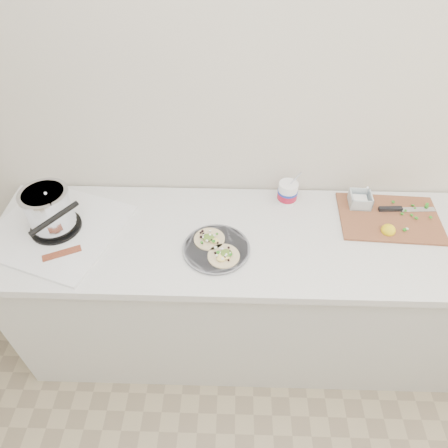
{
  "coord_description": "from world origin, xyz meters",
  "views": [
    {
      "loc": [
        -0.13,
        0.17,
        2.18
      ],
      "look_at": [
        -0.17,
        1.42,
        0.96
      ],
      "focal_mm": 32.0,
      "sensor_mm": 36.0,
      "label": 1
    }
  ],
  "objects_px": {
    "stove": "(52,216)",
    "bacon_plate": "(63,255)",
    "tub": "(288,191)",
    "taco_plate": "(216,247)",
    "cutboard": "(388,214)"
  },
  "relations": [
    {
      "from": "stove",
      "to": "bacon_plate",
      "type": "xyz_separation_m",
      "value": [
        0.07,
        -0.15,
        -0.08
      ]
    },
    {
      "from": "bacon_plate",
      "to": "taco_plate",
      "type": "bearing_deg",
      "value": 4.66
    },
    {
      "from": "taco_plate",
      "to": "cutboard",
      "type": "bearing_deg",
      "value": 16.21
    },
    {
      "from": "stove",
      "to": "tub",
      "type": "relative_size",
      "value": 3.18
    },
    {
      "from": "stove",
      "to": "tub",
      "type": "height_order",
      "value": "stove"
    },
    {
      "from": "taco_plate",
      "to": "tub",
      "type": "relative_size",
      "value": 1.36
    },
    {
      "from": "tub",
      "to": "bacon_plate",
      "type": "distance_m",
      "value": 1.05
    },
    {
      "from": "stove",
      "to": "tub",
      "type": "xyz_separation_m",
      "value": [
        1.06,
        0.22,
        -0.02
      ]
    },
    {
      "from": "cutboard",
      "to": "bacon_plate",
      "type": "xyz_separation_m",
      "value": [
        -1.44,
        -0.28,
        -0.01
      ]
    },
    {
      "from": "stove",
      "to": "taco_plate",
      "type": "bearing_deg",
      "value": 10.8
    },
    {
      "from": "stove",
      "to": "cutboard",
      "type": "xyz_separation_m",
      "value": [
        1.52,
        0.13,
        -0.07
      ]
    },
    {
      "from": "bacon_plate",
      "to": "stove",
      "type": "bearing_deg",
      "value": 115.58
    },
    {
      "from": "taco_plate",
      "to": "cutboard",
      "type": "distance_m",
      "value": 0.82
    },
    {
      "from": "tub",
      "to": "stove",
      "type": "bearing_deg",
      "value": -168.03
    },
    {
      "from": "taco_plate",
      "to": "bacon_plate",
      "type": "xyz_separation_m",
      "value": [
        -0.65,
        -0.05,
        -0.01
      ]
    }
  ]
}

